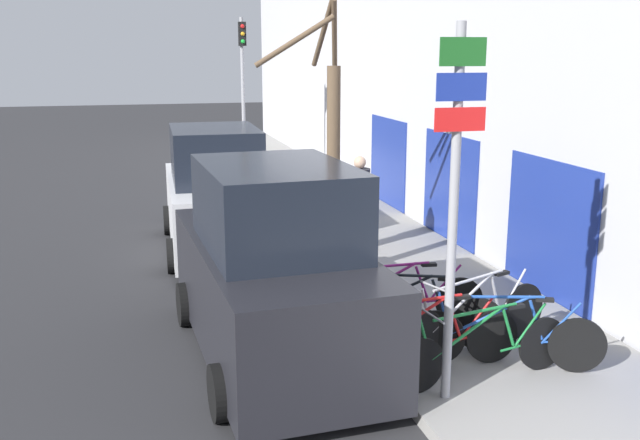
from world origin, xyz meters
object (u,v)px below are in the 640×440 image
object	(u,v)px
bicycle_5	(396,300)
pedestrian_near	(359,196)
street_tree	(331,152)
bicycle_1	(506,336)
parked_car_0	(274,273)
signpost	(454,198)
traffic_light	(243,77)
parked_car_1	(216,196)
bicycle_3	(474,320)
bicycle_2	(427,339)
bicycle_4	(411,313)
bicycle_0	(483,349)

from	to	relation	value
bicycle_5	pedestrian_near	size ratio (longest dim) A/B	1.38
pedestrian_near	street_tree	bearing A→B (deg)	54.97
bicycle_1	parked_car_0	bearing A→B (deg)	85.79
signpost	bicycle_5	bearing A→B (deg)	84.78
signpost	pedestrian_near	bearing A→B (deg)	81.04
street_tree	traffic_light	distance (m)	9.34
bicycle_1	parked_car_1	size ratio (longest dim) A/B	0.46
bicycle_3	bicycle_2	bearing A→B (deg)	94.74
bicycle_1	bicycle_4	distance (m)	1.24
bicycle_3	parked_car_1	xyz separation A→B (m)	(-2.40, 5.99, 0.49)
bicycle_4	traffic_light	world-z (taller)	traffic_light
parked_car_1	street_tree	xyz separation A→B (m)	(1.53, -2.63, 1.14)
bicycle_2	parked_car_1	xyz separation A→B (m)	(-1.63, 6.31, 0.52)
bicycle_5	pedestrian_near	xyz separation A→B (m)	(0.74, 3.84, 0.62)
parked_car_0	street_tree	distance (m)	3.13
bicycle_0	bicycle_2	size ratio (longest dim) A/B	0.97
pedestrian_near	traffic_light	distance (m)	8.10
bicycle_0	pedestrian_near	size ratio (longest dim) A/B	1.29
bicycle_3	street_tree	bearing A→B (deg)	-3.73
bicycle_3	pedestrian_near	distance (m)	4.88
parked_car_0	traffic_light	xyz separation A→B (m)	(1.52, 11.86, 1.93)
bicycle_1	street_tree	distance (m)	4.32
bicycle_3	pedestrian_near	bearing A→B (deg)	-19.37
parked_car_0	pedestrian_near	xyz separation A→B (m)	(2.40, 4.04, 0.05)
street_tree	bicycle_4	bearing A→B (deg)	-85.44
signpost	bicycle_4	bearing A→B (deg)	82.83
bicycle_0	bicycle_4	bearing A→B (deg)	10.41
signpost	parked_car_0	bearing A→B (deg)	129.47
bicycle_3	parked_car_1	world-z (taller)	parked_car_1
bicycle_0	bicycle_1	world-z (taller)	bicycle_1
bicycle_4	bicycle_5	distance (m)	0.54
bicycle_3	traffic_light	distance (m)	12.93
signpost	parked_car_1	xyz separation A→B (m)	(-1.58, 6.99, -1.26)
pedestrian_near	traffic_light	size ratio (longest dim) A/B	0.39
bicycle_4	parked_car_1	world-z (taller)	parked_car_1
signpost	traffic_light	size ratio (longest dim) A/B	0.86
bicycle_0	bicycle_2	world-z (taller)	bicycle_2
parked_car_1	bicycle_4	bearing A→B (deg)	-70.64
bicycle_3	bicycle_5	distance (m)	1.19
signpost	street_tree	distance (m)	4.36
bicycle_1	signpost	bearing A→B (deg)	140.84
street_tree	bicycle_5	bearing A→B (deg)	-84.43
bicycle_1	parked_car_0	size ratio (longest dim) A/B	0.45
parked_car_1	pedestrian_near	size ratio (longest dim) A/B	2.57
bicycle_1	street_tree	size ratio (longest dim) A/B	0.46
bicycle_0	bicycle_2	bearing A→B (deg)	43.48
street_tree	traffic_light	xyz separation A→B (m)	(0.08, 9.30, 0.84)
bicycle_3	bicycle_4	xyz separation A→B (m)	(-0.64, 0.46, -0.02)
bicycle_1	street_tree	bearing A→B (deg)	38.53
bicycle_2	bicycle_5	bearing A→B (deg)	-5.08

